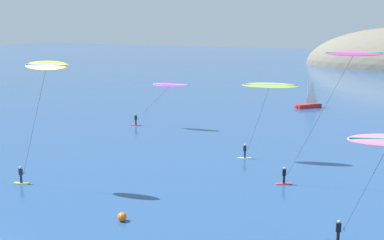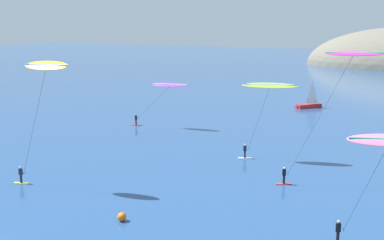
# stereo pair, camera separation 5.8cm
# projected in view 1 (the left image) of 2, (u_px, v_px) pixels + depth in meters

# --- Properties ---
(sailboat_near) EXTENTS (4.43, 5.27, 5.70)m
(sailboat_near) POSITION_uv_depth(u_px,v_px,m) (307.00, 104.00, 88.38)
(sailboat_near) COLOR #B22323
(sailboat_near) RESTS_ON ground
(kitesurfer_lime) EXTENTS (6.36, 3.20, 8.73)m
(kitesurfer_lime) POSITION_uv_depth(u_px,v_px,m) (268.00, 90.00, 52.58)
(kitesurfer_lime) COLOR silver
(kitesurfer_lime) RESTS_ON ground
(kitesurfer_magenta) EXTENTS (8.63, 4.58, 12.68)m
(kitesurfer_magenta) POSITION_uv_depth(u_px,v_px,m) (348.00, 64.00, 42.94)
(kitesurfer_magenta) COLOR red
(kitesurfer_magenta) RESTS_ON ground
(kitesurfer_purple) EXTENTS (9.37, 2.41, 6.74)m
(kitesurfer_purple) POSITION_uv_depth(u_px,v_px,m) (167.00, 88.00, 69.97)
(kitesurfer_purple) COLOR red
(kitesurfer_purple) RESTS_ON ground
(kitesurfer_yellow) EXTENTS (6.75, 2.01, 11.82)m
(kitesurfer_yellow) POSITION_uv_depth(u_px,v_px,m) (44.00, 77.00, 42.72)
(kitesurfer_yellow) COLOR yellow
(kitesurfer_yellow) RESTS_ON ground
(marker_buoy) EXTENTS (0.70, 0.70, 0.70)m
(marker_buoy) POSITION_uv_depth(u_px,v_px,m) (122.00, 217.00, 36.98)
(marker_buoy) COLOR orange
(marker_buoy) RESTS_ON ground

